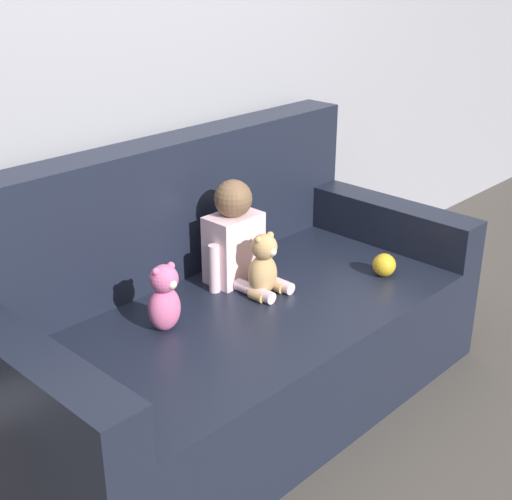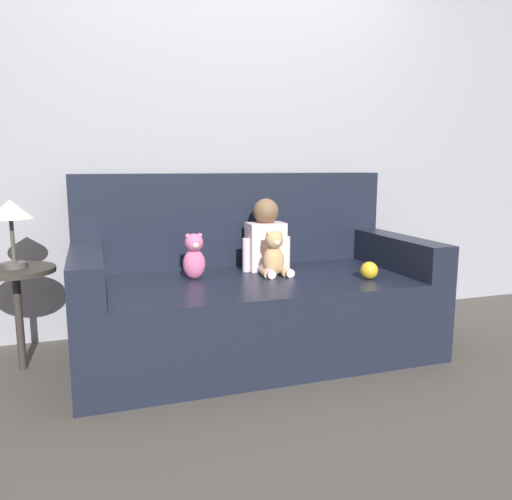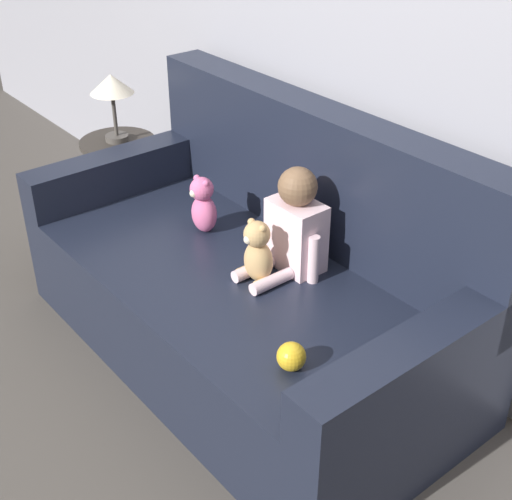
{
  "view_description": "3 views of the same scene",
  "coord_description": "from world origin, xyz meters",
  "px_view_note": "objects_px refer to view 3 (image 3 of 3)",
  "views": [
    {
      "loc": [
        -1.72,
        -1.73,
        1.72
      ],
      "look_at": [
        -0.03,
        -0.1,
        0.7
      ],
      "focal_mm": 50.0,
      "sensor_mm": 36.0,
      "label": 1
    },
    {
      "loc": [
        -0.86,
        -2.61,
        1.06
      ],
      "look_at": [
        -0.01,
        -0.08,
        0.61
      ],
      "focal_mm": 35.0,
      "sensor_mm": 36.0,
      "label": 2
    },
    {
      "loc": [
        1.9,
        -1.46,
        1.97
      ],
      "look_at": [
        0.13,
        -0.03,
        0.59
      ],
      "focal_mm": 50.0,
      "sensor_mm": 36.0,
      "label": 3
    }
  ],
  "objects_px": {
    "couch": "(256,283)",
    "side_table": "(115,119)",
    "plush_toy_side": "(203,205)",
    "toy_ball": "(291,356)",
    "person_baby": "(294,227)",
    "teddy_bear_brown": "(258,253)"
  },
  "relations": [
    {
      "from": "couch",
      "to": "side_table",
      "type": "distance_m",
      "value": 1.28
    },
    {
      "from": "teddy_bear_brown",
      "to": "plush_toy_side",
      "type": "relative_size",
      "value": 1.01
    },
    {
      "from": "plush_toy_side",
      "to": "toy_ball",
      "type": "bearing_deg",
      "value": -18.47
    },
    {
      "from": "person_baby",
      "to": "plush_toy_side",
      "type": "height_order",
      "value": "person_baby"
    },
    {
      "from": "couch",
      "to": "toy_ball",
      "type": "xyz_separation_m",
      "value": [
        0.59,
        -0.33,
        0.16
      ]
    },
    {
      "from": "plush_toy_side",
      "to": "side_table",
      "type": "bearing_deg",
      "value": 173.83
    },
    {
      "from": "teddy_bear_brown",
      "to": "toy_ball",
      "type": "relative_size",
      "value": 2.66
    },
    {
      "from": "teddy_bear_brown",
      "to": "plush_toy_side",
      "type": "distance_m",
      "value": 0.45
    },
    {
      "from": "person_baby",
      "to": "side_table",
      "type": "xyz_separation_m",
      "value": [
        -1.37,
        -0.01,
        0.03
      ]
    },
    {
      "from": "couch",
      "to": "plush_toy_side",
      "type": "relative_size",
      "value": 7.62
    },
    {
      "from": "couch",
      "to": "toy_ball",
      "type": "relative_size",
      "value": 20.07
    },
    {
      "from": "teddy_bear_brown",
      "to": "plush_toy_side",
      "type": "bearing_deg",
      "value": 171.98
    },
    {
      "from": "couch",
      "to": "plush_toy_side",
      "type": "bearing_deg",
      "value": -176.25
    },
    {
      "from": "person_baby",
      "to": "plush_toy_side",
      "type": "xyz_separation_m",
      "value": [
        -0.46,
        -0.11,
        -0.06
      ]
    },
    {
      "from": "person_baby",
      "to": "teddy_bear_brown",
      "type": "relative_size",
      "value": 1.66
    },
    {
      "from": "couch",
      "to": "person_baby",
      "type": "height_order",
      "value": "couch"
    },
    {
      "from": "couch",
      "to": "side_table",
      "type": "height_order",
      "value": "couch"
    },
    {
      "from": "couch",
      "to": "side_table",
      "type": "xyz_separation_m",
      "value": [
        -1.24,
        0.08,
        0.33
      ]
    },
    {
      "from": "couch",
      "to": "person_baby",
      "type": "relative_size",
      "value": 4.55
    },
    {
      "from": "plush_toy_side",
      "to": "person_baby",
      "type": "bearing_deg",
      "value": 13.05
    },
    {
      "from": "person_baby",
      "to": "side_table",
      "type": "height_order",
      "value": "side_table"
    },
    {
      "from": "couch",
      "to": "plush_toy_side",
      "type": "xyz_separation_m",
      "value": [
        -0.33,
        -0.02,
        0.24
      ]
    }
  ]
}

